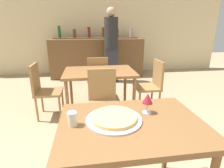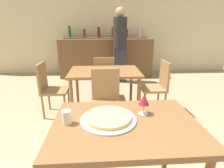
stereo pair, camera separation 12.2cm
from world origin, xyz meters
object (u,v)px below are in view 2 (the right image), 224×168
Objects in this scene: chair_far_side_back at (104,76)px; chair_far_side_left at (50,86)px; chair_far_side_front at (106,98)px; pizza_tray at (108,118)px; chair_far_side_right at (158,84)px; wine_glass at (144,100)px; cheese_shaker at (67,117)px; person_standing at (120,43)px.

chair_far_side_left is at bearing 31.73° from chair_far_side_back.
chair_far_side_front reaches higher than pizza_tray.
chair_far_side_front is 1.00× the size of chair_far_side_back.
chair_far_side_left is 1.86m from pizza_tray.
chair_far_side_back is 1.04m from chair_far_side_left.
wine_glass reaches higher than chair_far_side_right.
chair_far_side_back is (-0.00, 1.10, 0.00)m from chair_far_side_front.
chair_far_side_back and chair_far_side_right have the same top height.
person_standing is at bearing 77.82° from cheese_shaker.
wine_glass is at bearing 10.76° from cheese_shaker.
chair_far_side_back is at bearing 82.21° from cheese_shaker.
chair_far_side_back is 1.38m from person_standing.
chair_far_side_back is 0.47× the size of person_standing.
wine_glass reaches higher than chair_far_side_left.
chair_far_side_back reaches higher than pizza_tray.
chair_far_side_left is at bearing 148.27° from chair_far_side_front.
pizza_tray is at bearing -29.19° from chair_far_side_right.
chair_far_side_front is at bearing 90.00° from chair_far_side_back.
chair_far_side_right is at bearing 54.17° from cheese_shaker.
person_standing reaches higher than pizza_tray.
wine_glass is (-0.18, -3.30, -0.13)m from person_standing.
chair_far_side_back is at bearing -121.73° from chair_far_side_right.
chair_far_side_left is at bearing 126.53° from wine_glass.
chair_far_side_front is at bearing 89.15° from pizza_tray.
chair_far_side_front is at bearing 74.69° from cheese_shaker.
person_standing is (0.73, 3.40, 0.19)m from cheese_shaker.
wine_glass is (0.25, -2.09, 0.39)m from chair_far_side_back.
cheese_shaker is (0.59, -1.64, 0.33)m from chair_far_side_left.
cheese_shaker is 3.48m from person_standing.
cheese_shaker is at bearing 82.21° from chair_far_side_back.
chair_far_side_front and chair_far_side_right have the same top height.
wine_glass is at bearing -22.40° from chair_far_side_right.
person_standing is 11.62× the size of wine_glass.
wine_glass reaches higher than chair_far_side_back.
chair_far_side_front is 1.00× the size of chair_far_side_right.
person_standing is (0.45, 3.37, 0.23)m from pizza_tray.
person_standing is (-0.45, 1.76, 0.52)m from chair_far_side_right.
person_standing is at bearing -165.55° from chair_far_side_right.
chair_far_side_front reaches higher than cheese_shaker.
chair_far_side_right is 8.96× the size of cheese_shaker.
pizza_tray is 3.41m from person_standing.
wine_glass reaches higher than chair_far_side_front.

